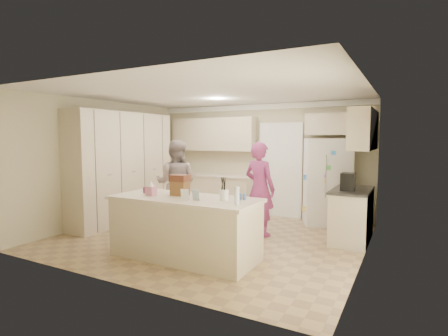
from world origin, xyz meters
The scene contains 41 objects.
floor centered at (0.00, 0.00, -0.01)m, with size 5.20×4.60×0.02m, color #9D8257.
ceiling centered at (0.00, 0.00, 2.61)m, with size 5.20×4.60×0.02m, color white.
wall_back centered at (0.00, 2.31, 1.30)m, with size 5.20×0.02×2.60m, color beige.
wall_front centered at (0.00, -2.31, 1.30)m, with size 5.20×0.02×2.60m, color beige.
wall_left centered at (-2.61, 0.00, 1.30)m, with size 0.02×4.60×2.60m, color beige.
wall_right centered at (2.61, 0.00, 1.30)m, with size 0.02×4.60×2.60m, color beige.
crown_back centered at (0.00, 2.26, 2.53)m, with size 5.20×0.08×0.12m, color white.
pantry_bank centered at (-2.30, 0.20, 1.18)m, with size 0.60×2.60×2.35m, color beige.
back_base_cab centered at (-1.15, 2.00, 0.44)m, with size 2.20×0.60×0.88m, color beige.
back_countertop centered at (-1.15, 1.99, 0.90)m, with size 2.24×0.63×0.04m, color beige.
back_upper_cab centered at (-1.15, 2.12, 1.90)m, with size 2.20×0.35×0.80m, color beige.
doorway_opening centered at (0.55, 2.28, 1.05)m, with size 0.90×0.06×2.10m, color black.
doorway_casing centered at (0.55, 2.24, 1.05)m, with size 1.02×0.03×2.22m, color white.
wall_frame_upper centered at (0.02, 2.27, 1.55)m, with size 0.15×0.02×0.20m, color brown.
wall_frame_lower centered at (0.02, 2.27, 1.28)m, with size 0.15×0.02×0.20m, color brown.
refrigerator centered at (1.65, 2.01, 0.90)m, with size 0.90×0.70×1.80m, color white.
fridge_seam centered at (1.65, 1.65, 0.90)m, with size 0.01×0.02×1.78m, color gray.
fridge_dispenser centered at (1.43, 1.64, 1.15)m, with size 0.22×0.03×0.35m, color black.
fridge_handle_l centered at (1.60, 1.64, 1.05)m, with size 0.02×0.02×0.85m, color silver.
fridge_handle_r centered at (1.70, 1.64, 1.05)m, with size 0.02×0.02×0.85m, color silver.
over_fridge_cab centered at (1.65, 2.12, 2.10)m, with size 0.95×0.35×0.45m, color beige.
right_base_cab centered at (2.30, 1.00, 0.44)m, with size 0.60×1.20×0.88m, color beige.
right_countertop centered at (2.29, 1.00, 0.90)m, with size 0.63×1.24×0.04m, color #2D2B28.
right_upper_cab centered at (2.43, 1.20, 1.95)m, with size 0.35×1.50×0.70m, color beige.
coffee_maker centered at (2.25, 0.80, 1.07)m, with size 0.22×0.28×0.30m, color black.
island_base centered at (0.20, -1.10, 0.44)m, with size 2.20×0.90×0.88m, color beige.
island_top centered at (0.20, -1.10, 0.90)m, with size 2.28×0.96×0.05m, color beige.
utensil_crock centered at (0.85, -1.05, 1.00)m, with size 0.13×0.13×0.15m, color white.
tissue_box centered at (-0.35, -1.20, 1.00)m, with size 0.13×0.13×0.14m, color #BE6F8F.
tissue_plume centered at (-0.35, -1.20, 1.10)m, with size 0.08×0.08×0.08m, color white.
dollhouse_body centered at (0.05, -1.00, 1.04)m, with size 0.26×0.18×0.22m, color brown.
dollhouse_roof centered at (0.05, -1.00, 1.20)m, with size 0.28×0.20×0.10m, color #592D1E.
jam_jar centered at (-0.60, -1.05, 0.97)m, with size 0.07×0.07×0.09m, color #59263F.
greeting_card_a centered at (0.35, -1.30, 1.01)m, with size 0.12×0.01×0.16m, color white.
greeting_card_b centered at (0.50, -1.25, 1.01)m, with size 0.12×0.01×0.16m, color silver.
water_bottle centered at (1.15, -1.25, 1.04)m, with size 0.07×0.07×0.24m, color silver.
shaker_salt centered at (1.02, -0.88, 0.97)m, with size 0.05×0.05×0.09m, color #3C5898.
shaker_pepper centered at (1.09, -0.88, 0.97)m, with size 0.05×0.05×0.09m, color #3C5898.
teen_boy centered at (-1.05, 0.41, 0.88)m, with size 0.86×0.67×1.77m, color gray.
teen_girl centered at (0.72, 0.60, 0.87)m, with size 0.63×0.42×1.74m, color #A2306E.
fridge_magnets centered at (1.65, 1.64, 0.90)m, with size 0.76×0.02×1.44m, color tan, non-canonical shape.
Camera 1 is at (3.16, -5.38, 1.81)m, focal length 28.00 mm.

